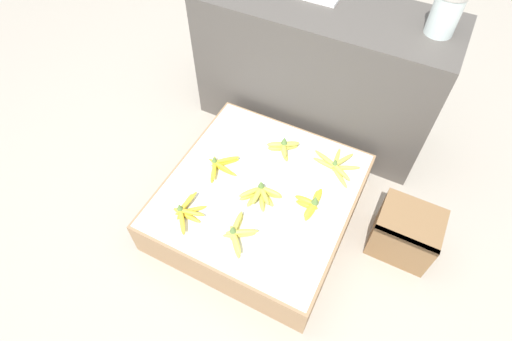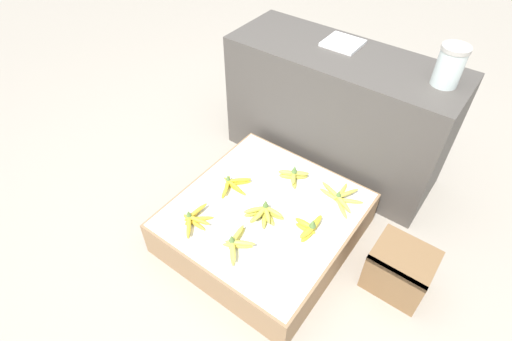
{
  "view_description": "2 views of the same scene",
  "coord_description": "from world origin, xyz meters",
  "px_view_note": "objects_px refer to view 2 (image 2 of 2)",
  "views": [
    {
      "loc": [
        0.52,
        -1.06,
        1.94
      ],
      "look_at": [
        -0.03,
        0.02,
        0.35
      ],
      "focal_mm": 28.0,
      "sensor_mm": 36.0,
      "label": 1
    },
    {
      "loc": [
        0.82,
        -1.19,
        1.95
      ],
      "look_at": [
        -0.13,
        0.1,
        0.39
      ],
      "focal_mm": 28.0,
      "sensor_mm": 36.0,
      "label": 2
    }
  ],
  "objects_px": {
    "wooden_crate": "(399,269)",
    "banana_bunch_front_midleft": "(236,244)",
    "banana_bunch_middle_left": "(233,185)",
    "banana_bunch_front_left": "(194,219)",
    "banana_bunch_middle_midright": "(310,227)",
    "banana_bunch_back_midleft": "(294,176)",
    "glass_jar": "(450,66)",
    "foam_tray_white": "(343,43)",
    "banana_bunch_back_midright": "(340,197)",
    "banana_bunch_middle_midleft": "(264,214)"
  },
  "relations": [
    {
      "from": "wooden_crate",
      "to": "banana_bunch_back_midright",
      "type": "height_order",
      "value": "banana_bunch_back_midright"
    },
    {
      "from": "banana_bunch_middle_left",
      "to": "banana_bunch_front_left",
      "type": "bearing_deg",
      "value": -91.15
    },
    {
      "from": "banana_bunch_back_midright",
      "to": "banana_bunch_middle_midleft",
      "type": "bearing_deg",
      "value": -127.47
    },
    {
      "from": "banana_bunch_front_midleft",
      "to": "banana_bunch_back_midleft",
      "type": "distance_m",
      "value": 0.58
    },
    {
      "from": "wooden_crate",
      "to": "banana_bunch_front_left",
      "type": "xyz_separation_m",
      "value": [
        -1.0,
        -0.46,
        0.13
      ]
    },
    {
      "from": "banana_bunch_back_midleft",
      "to": "banana_bunch_back_midright",
      "type": "distance_m",
      "value": 0.3
    },
    {
      "from": "banana_bunch_middle_left",
      "to": "banana_bunch_middle_midright",
      "type": "distance_m",
      "value": 0.53
    },
    {
      "from": "banana_bunch_middle_midleft",
      "to": "foam_tray_white",
      "type": "relative_size",
      "value": 0.93
    },
    {
      "from": "banana_bunch_middle_midleft",
      "to": "foam_tray_white",
      "type": "distance_m",
      "value": 1.12
    },
    {
      "from": "banana_bunch_front_midleft",
      "to": "banana_bunch_back_midleft",
      "type": "xyz_separation_m",
      "value": [
        -0.03,
        0.58,
        0.01
      ]
    },
    {
      "from": "banana_bunch_back_midleft",
      "to": "foam_tray_white",
      "type": "distance_m",
      "value": 0.84
    },
    {
      "from": "banana_bunch_middle_midright",
      "to": "foam_tray_white",
      "type": "distance_m",
      "value": 1.12
    },
    {
      "from": "banana_bunch_front_left",
      "to": "banana_bunch_middle_midright",
      "type": "relative_size",
      "value": 1.17
    },
    {
      "from": "banana_bunch_front_left",
      "to": "banana_bunch_middle_left",
      "type": "height_order",
      "value": "banana_bunch_front_left"
    },
    {
      "from": "banana_bunch_back_midleft",
      "to": "banana_bunch_front_left",
      "type": "bearing_deg",
      "value": -113.34
    },
    {
      "from": "glass_jar",
      "to": "foam_tray_white",
      "type": "distance_m",
      "value": 0.64
    },
    {
      "from": "wooden_crate",
      "to": "banana_bunch_front_midleft",
      "type": "relative_size",
      "value": 1.32
    },
    {
      "from": "banana_bunch_middle_midright",
      "to": "wooden_crate",
      "type": "bearing_deg",
      "value": 17.13
    },
    {
      "from": "glass_jar",
      "to": "banana_bunch_front_left",
      "type": "bearing_deg",
      "value": -124.54
    },
    {
      "from": "banana_bunch_front_left",
      "to": "banana_bunch_middle_left",
      "type": "distance_m",
      "value": 0.33
    },
    {
      "from": "banana_bunch_middle_midleft",
      "to": "wooden_crate",
      "type": "bearing_deg",
      "value": 16.2
    },
    {
      "from": "banana_bunch_middle_left",
      "to": "banana_bunch_back_midright",
      "type": "distance_m",
      "value": 0.62
    },
    {
      "from": "glass_jar",
      "to": "foam_tray_white",
      "type": "bearing_deg",
      "value": 172.84
    },
    {
      "from": "banana_bunch_middle_midright",
      "to": "glass_jar",
      "type": "height_order",
      "value": "glass_jar"
    },
    {
      "from": "banana_bunch_back_midleft",
      "to": "banana_bunch_middle_left",
      "type": "bearing_deg",
      "value": -133.07
    },
    {
      "from": "banana_bunch_front_midleft",
      "to": "banana_bunch_middle_midleft",
      "type": "xyz_separation_m",
      "value": [
        0.0,
        0.25,
        -0.0
      ]
    },
    {
      "from": "banana_bunch_front_midleft",
      "to": "banana_bunch_back_midleft",
      "type": "relative_size",
      "value": 1.34
    },
    {
      "from": "banana_bunch_front_left",
      "to": "banana_bunch_back_midright",
      "type": "bearing_deg",
      "value": 47.69
    },
    {
      "from": "wooden_crate",
      "to": "banana_bunch_front_left",
      "type": "distance_m",
      "value": 1.11
    },
    {
      "from": "glass_jar",
      "to": "foam_tray_white",
      "type": "xyz_separation_m",
      "value": [
        -0.63,
        0.08,
        -0.1
      ]
    },
    {
      "from": "banana_bunch_back_midright",
      "to": "foam_tray_white",
      "type": "relative_size",
      "value": 1.25
    },
    {
      "from": "wooden_crate",
      "to": "banana_bunch_middle_left",
      "type": "xyz_separation_m",
      "value": [
        -1.0,
        -0.14,
        0.13
      ]
    },
    {
      "from": "wooden_crate",
      "to": "banana_bunch_back_midright",
      "type": "relative_size",
      "value": 1.13
    },
    {
      "from": "banana_bunch_front_midleft",
      "to": "banana_bunch_back_midright",
      "type": "bearing_deg",
      "value": 65.47
    },
    {
      "from": "banana_bunch_back_midright",
      "to": "foam_tray_white",
      "type": "height_order",
      "value": "foam_tray_white"
    },
    {
      "from": "banana_bunch_back_midleft",
      "to": "foam_tray_white",
      "type": "bearing_deg",
      "value": 98.82
    },
    {
      "from": "wooden_crate",
      "to": "banana_bunch_middle_left",
      "type": "distance_m",
      "value": 1.02
    },
    {
      "from": "banana_bunch_back_midright",
      "to": "foam_tray_white",
      "type": "bearing_deg",
      "value": 123.47
    },
    {
      "from": "banana_bunch_front_midleft",
      "to": "banana_bunch_middle_midleft",
      "type": "distance_m",
      "value": 0.25
    },
    {
      "from": "banana_bunch_front_midleft",
      "to": "banana_bunch_middle_left",
      "type": "height_order",
      "value": "banana_bunch_front_midleft"
    },
    {
      "from": "banana_bunch_back_midright",
      "to": "banana_bunch_middle_left",
      "type": "bearing_deg",
      "value": -152.51
    },
    {
      "from": "banana_bunch_middle_midright",
      "to": "banana_bunch_back_midleft",
      "type": "distance_m",
      "value": 0.39
    },
    {
      "from": "banana_bunch_back_midleft",
      "to": "banana_bunch_back_midright",
      "type": "relative_size",
      "value": 0.64
    },
    {
      "from": "banana_bunch_middle_left",
      "to": "banana_bunch_middle_midleft",
      "type": "xyz_separation_m",
      "value": [
        0.28,
        -0.07,
        0.0
      ]
    },
    {
      "from": "banana_bunch_front_midleft",
      "to": "banana_bunch_front_left",
      "type": "bearing_deg",
      "value": -177.96
    },
    {
      "from": "banana_bunch_middle_midright",
      "to": "banana_bunch_back_midright",
      "type": "height_order",
      "value": "banana_bunch_middle_midright"
    },
    {
      "from": "glass_jar",
      "to": "banana_bunch_front_midleft",
      "type": "bearing_deg",
      "value": -113.93
    },
    {
      "from": "wooden_crate",
      "to": "banana_bunch_middle_midleft",
      "type": "xyz_separation_m",
      "value": [
        -0.72,
        -0.21,
        0.14
      ]
    },
    {
      "from": "banana_bunch_front_midleft",
      "to": "banana_bunch_middle_left",
      "type": "relative_size",
      "value": 1.05
    },
    {
      "from": "wooden_crate",
      "to": "banana_bunch_front_midleft",
      "type": "distance_m",
      "value": 0.86
    }
  ]
}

